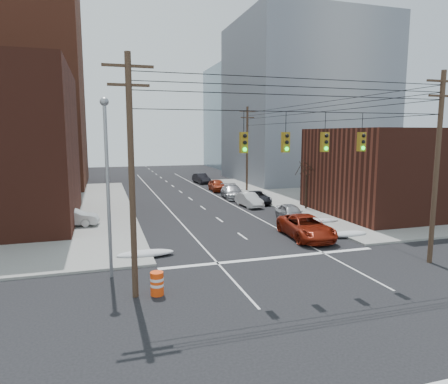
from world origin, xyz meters
TOP-DOWN VIEW (x-y plane):
  - ground at (0.00, 0.00)m, footprint 160.00×160.00m
  - sidewalk_ne at (27.00, 27.00)m, footprint 40.00×40.00m
  - building_brick_far at (-26.00, 74.00)m, footprint 22.00×18.00m
  - building_office at (22.00, 44.00)m, footprint 22.00×20.00m
  - building_glass at (24.00, 70.00)m, footprint 20.00×18.00m
  - building_storefront at (18.00, 16.00)m, footprint 16.00×12.00m
  - utility_pole_left at (-8.50, 3.00)m, footprint 2.20×0.28m
  - utility_pole_right at (8.50, 3.00)m, footprint 2.20×0.28m
  - utility_pole_far at (8.50, 34.00)m, footprint 2.20×0.28m
  - traffic_signals at (0.10, 2.97)m, footprint 17.00×0.42m
  - street_light at (-9.50, 6.00)m, footprint 0.44×0.44m
  - bare_tree at (9.59, 20.00)m, footprint 2.09×2.20m
  - snow_nw at (-7.40, 9.00)m, footprint 3.50×1.08m
  - snow_ne at (7.40, 9.50)m, footprint 3.00×1.08m
  - snow_east_far at (7.40, 14.00)m, footprint 4.00×1.08m
  - red_pickup at (4.25, 10.15)m, footprint 3.16×6.08m
  - parked_car_a at (5.76, 15.61)m, footprint 2.13×4.45m
  - parked_car_b at (4.80, 23.29)m, footprint 1.80×4.37m
  - parked_car_c at (6.40, 24.94)m, footprint 2.54×4.85m
  - parked_car_d at (4.80, 28.87)m, footprint 2.71×5.54m
  - parked_car_e at (4.80, 35.19)m, footprint 2.06×4.64m
  - parked_car_f at (4.80, 44.20)m, footprint 2.02×4.65m
  - lot_car_a at (-12.30, 18.60)m, footprint 4.43×2.04m
  - lot_car_b at (-15.62, 23.59)m, footprint 4.79×3.31m
  - lot_car_d at (-16.20, 27.23)m, footprint 4.68×2.16m
  - construction_barrel at (-7.51, 2.90)m, footprint 0.82×0.82m

SIDE VIEW (x-z plane):
  - ground at x=0.00m, z-range 0.00..0.00m
  - sidewalk_ne at x=27.00m, z-range 0.00..0.15m
  - snow_nw at x=-7.40m, z-range 0.00..0.42m
  - snow_ne at x=7.40m, z-range 0.00..0.42m
  - snow_east_far at x=7.40m, z-range 0.00..0.42m
  - construction_barrel at x=-7.51m, z-range 0.02..1.13m
  - parked_car_c at x=6.40m, z-range 0.00..1.30m
  - parked_car_b at x=4.80m, z-range 0.00..1.41m
  - parked_car_a at x=5.76m, z-range 0.00..1.47m
  - parked_car_f at x=4.80m, z-range 0.00..1.49m
  - lot_car_b at x=-15.62m, z-range 0.15..1.37m
  - parked_car_d at x=4.80m, z-range 0.00..1.55m
  - parked_car_e at x=4.80m, z-range 0.00..1.55m
  - red_pickup at x=4.25m, z-range 0.00..1.64m
  - lot_car_a at x=-12.30m, z-range 0.15..1.56m
  - lot_car_d at x=-16.20m, z-range 0.15..1.70m
  - bare_tree at x=9.59m, z-range -0.15..4.79m
  - building_storefront at x=18.00m, z-range 0.00..8.00m
  - street_light at x=-9.50m, z-range 0.88..10.20m
  - utility_pole_left at x=-8.50m, z-range 0.28..11.28m
  - utility_pole_right at x=8.50m, z-range 0.28..11.28m
  - utility_pole_far at x=8.50m, z-range 0.28..11.28m
  - building_brick_far at x=-26.00m, z-range 0.00..12.00m
  - traffic_signals at x=0.10m, z-range 6.16..8.18m
  - building_glass at x=24.00m, z-range 0.00..22.00m
  - building_office at x=22.00m, z-range 0.00..25.00m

